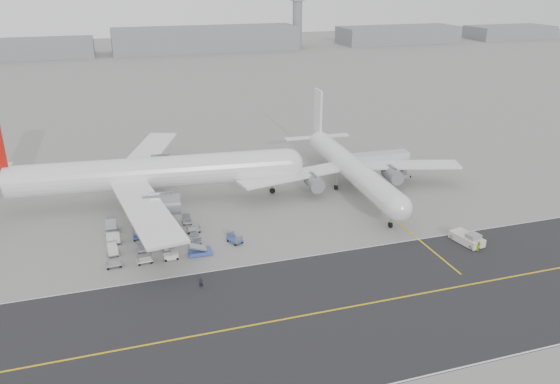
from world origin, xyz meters
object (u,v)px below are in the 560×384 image
object	(u,v)px
jet_bridge	(375,161)
ground_crew_b	(478,246)
ground_crew_a	(201,283)
control_tower	(297,20)
airliner_b	(350,167)
pushback_tug	(468,238)
airliner_a	(146,173)

from	to	relation	value
jet_bridge	ground_crew_b	world-z (taller)	jet_bridge
ground_crew_a	control_tower	bearing A→B (deg)	59.62
control_tower	jet_bridge	xyz separation A→B (m)	(-63.71, -237.22, -11.73)
control_tower	airliner_b	distance (m)	251.60
ground_crew_a	airliner_b	bearing A→B (deg)	30.51
control_tower	jet_bridge	size ratio (longest dim) A/B	1.81
airliner_b	pushback_tug	distance (m)	31.76
jet_bridge	ground_crew_a	xyz separation A→B (m)	(-46.03, -34.42, -3.65)
airliner_a	jet_bridge	xyz separation A→B (m)	(50.80, -1.37, -2.01)
airliner_a	pushback_tug	distance (m)	62.94
control_tower	airliner_b	bearing A→B (deg)	-106.57
pushback_tug	ground_crew_a	size ratio (longest dim) A/B	4.62
airliner_a	airliner_b	world-z (taller)	airliner_a
pushback_tug	jet_bridge	distance (m)	34.07
jet_bridge	ground_crew_b	distance (m)	37.02
control_tower	ground_crew_b	distance (m)	281.53
pushback_tug	ground_crew_a	distance (m)	47.08
jet_bridge	ground_crew_a	world-z (taller)	jet_bridge
jet_bridge	control_tower	bearing A→B (deg)	77.31
control_tower	pushback_tug	distance (m)	278.66
pushback_tug	ground_crew_a	bearing A→B (deg)	170.10
airliner_a	ground_crew_b	distance (m)	64.69
control_tower	ground_crew_b	world-z (taller)	control_tower
pushback_tug	control_tower	bearing A→B (deg)	66.41
airliner_b	ground_crew_b	xyz separation A→B (m)	(9.06, -33.13, -4.21)
pushback_tug	jet_bridge	bearing A→B (deg)	81.20
control_tower	pushback_tug	bearing A→B (deg)	-103.01
jet_bridge	airliner_b	bearing A→B (deg)	-152.73
airliner_a	jet_bridge	world-z (taller)	airliner_a
control_tower	airliner_a	world-z (taller)	control_tower
control_tower	ground_crew_b	size ratio (longest dim) A/B	17.72
control_tower	jet_bridge	distance (m)	245.91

